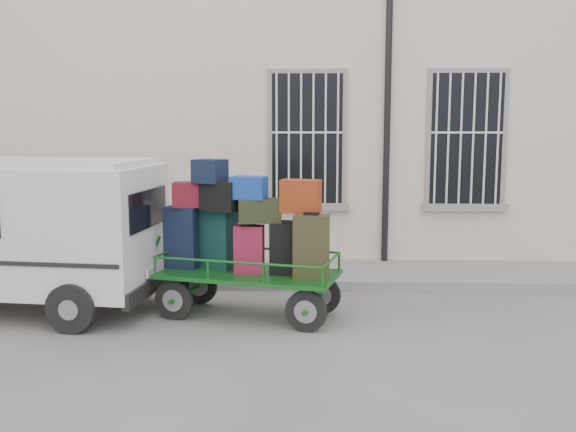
% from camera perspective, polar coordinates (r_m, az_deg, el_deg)
% --- Properties ---
extents(ground, '(80.00, 80.00, 0.00)m').
position_cam_1_polar(ground, '(8.44, 4.31, -9.06)').
color(ground, '#60605C').
rests_on(ground, ground).
extents(building, '(24.00, 5.15, 6.00)m').
position_cam_1_polar(building, '(13.57, 3.49, 10.23)').
color(building, beige).
rests_on(building, ground).
extents(sidewalk, '(24.00, 1.70, 0.15)m').
position_cam_1_polar(sidewalk, '(10.54, 3.83, -5.15)').
color(sidewalk, gray).
rests_on(sidewalk, ground).
extents(luggage_cart, '(2.73, 1.57, 2.05)m').
position_cam_1_polar(luggage_cart, '(8.30, -3.82, -2.08)').
color(luggage_cart, black).
rests_on(luggage_cart, ground).
extents(van, '(4.20, 2.19, 2.03)m').
position_cam_1_polar(van, '(9.37, -23.74, -0.69)').
color(van, white).
rests_on(van, ground).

